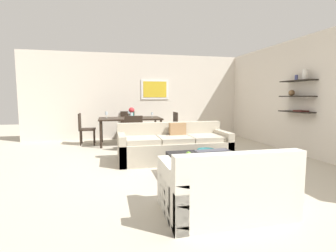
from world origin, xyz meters
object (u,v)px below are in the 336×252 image
decorative_bowl (206,152)px  apple_on_coffee_table (188,154)px  dining_chair_left_far (84,127)px  centerpiece_vase (132,112)px  wine_glass_right_far (152,114)px  wine_glass_left_far (106,113)px  dining_chair_right_far (172,125)px  coffee_table (206,166)px  sofa_beige (174,147)px  dining_table (130,120)px  wine_glass_foot (131,115)px  dining_chair_foot (133,130)px  candle_jar (217,153)px  loveseat_white (225,188)px  wine_glass_head (129,113)px  dining_chair_head (128,123)px

decorative_bowl → apple_on_coffee_table: 0.36m
dining_chair_left_far → centerpiece_vase: size_ratio=2.93×
dining_chair_left_far → wine_glass_right_far: size_ratio=6.27×
wine_glass_left_far → centerpiece_vase: (0.69, -0.16, 0.05)m
apple_on_coffee_table → dining_chair_right_far: 3.70m
coffee_table → apple_on_coffee_table: size_ratio=13.53×
sofa_beige → dining_table: sofa_beige is taller
dining_chair_right_far → wine_glass_foot: size_ratio=5.03×
wine_glass_right_far → sofa_beige: bearing=-87.8°
wine_glass_left_far → dining_chair_left_far: bearing=170.8°
dining_table → dining_chair_foot: dining_chair_foot is taller
sofa_beige → wine_glass_foot: size_ratio=13.22×
sofa_beige → wine_glass_foot: bearing=113.6°
candle_jar → centerpiece_vase: centerpiece_vase is taller
dining_chair_foot → centerpiece_vase: (0.04, 0.86, 0.42)m
sofa_beige → coffee_table: bearing=-80.1°
loveseat_white → wine_glass_left_far: bearing=105.7°
sofa_beige → candle_jar: (0.40, -1.30, 0.13)m
candle_jar → dining_chair_foot: bearing=114.3°
decorative_bowl → loveseat_white: bearing=-102.5°
wine_glass_left_far → wine_glass_head: bearing=25.6°
loveseat_white → apple_on_coffee_table: 1.25m
loveseat_white → candle_jar: loveseat_white is taller
sofa_beige → apple_on_coffee_table: 1.32m
wine_glass_foot → centerpiece_vase: centerpiece_vase is taller
dining_chair_right_far → wine_glass_foot: 1.47m
coffee_table → decorative_bowl: 0.25m
centerpiece_vase → wine_glass_head: bearing=95.0°
dining_chair_left_far → centerpiece_vase: 1.40m
dining_chair_head → wine_glass_head: (0.00, -0.47, 0.37)m
wine_glass_head → sofa_beige: bearing=-73.9°
coffee_table → dining_chair_right_far: 3.64m
coffee_table → sofa_beige: bearing=99.9°
loveseat_white → centerpiece_vase: centerpiece_vase is taller
dining_table → dining_chair_right_far: bearing=9.9°
apple_on_coffee_table → dining_chair_left_far: dining_chair_left_far is taller
candle_jar → centerpiece_vase: bearing=108.0°
decorative_bowl → apple_on_coffee_table: size_ratio=3.71×
sofa_beige → wine_glass_head: size_ratio=13.95×
dining_chair_right_far → coffee_table: bearing=-94.9°
dining_chair_foot → apple_on_coffee_table: bearing=-75.6°
candle_jar → dining_chair_right_far: (0.13, 3.64, 0.09)m
candle_jar → dining_table: 3.61m
coffee_table → dining_table: dining_table is taller
apple_on_coffee_table → wine_glass_foot: 3.09m
dining_chair_head → dining_chair_left_far: same height
decorative_bowl → candle_jar: size_ratio=3.86×
coffee_table → loveseat_white: bearing=-101.7°
wine_glass_head → wine_glass_right_far: size_ratio=1.18×
dining_chair_left_far → centerpiece_vase: centerpiece_vase is taller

